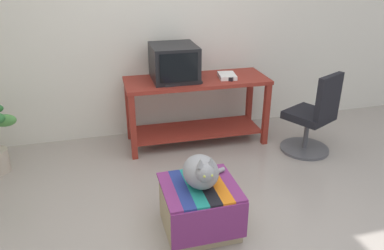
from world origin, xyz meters
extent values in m
plane|color=#9E9389|center=(0.00, 0.00, 0.00)|extent=(14.00, 14.00, 0.00)
cube|color=silver|center=(0.00, 2.05, 1.30)|extent=(8.00, 0.10, 2.60)
cube|color=maroon|center=(-0.41, 1.37, 0.35)|extent=(0.06, 0.06, 0.70)
cube|color=maroon|center=(1.05, 1.34, 0.35)|extent=(0.06, 0.06, 0.70)
cube|color=maroon|center=(1.06, 1.83, 0.35)|extent=(0.06, 0.06, 0.70)
cube|color=maroon|center=(-0.40, 1.86, 0.35)|extent=(0.06, 0.06, 0.70)
cube|color=maroon|center=(0.33, 1.60, 0.14)|extent=(1.42, 0.52, 0.02)
cube|color=maroon|center=(0.33, 1.60, 0.72)|extent=(1.55, 0.60, 0.04)
cube|color=black|center=(0.09, 1.65, 0.75)|extent=(0.33, 0.36, 0.02)
cube|color=black|center=(0.09, 1.65, 0.93)|extent=(0.48, 0.52, 0.37)
cube|color=black|center=(0.09, 1.39, 0.93)|extent=(0.38, 0.02, 0.29)
cube|color=black|center=(0.14, 1.47, 0.75)|extent=(0.41, 0.17, 0.02)
cube|color=white|center=(0.66, 1.55, 0.76)|extent=(0.21, 0.27, 0.04)
cube|color=tan|center=(-0.06, 0.12, 0.19)|extent=(0.53, 0.49, 0.37)
cube|color=#7A2D6B|center=(-0.06, -0.15, 0.22)|extent=(0.56, 0.01, 0.30)
cube|color=#7A2D6B|center=(-0.29, 0.12, 0.38)|extent=(0.09, 0.53, 0.02)
cube|color=navy|center=(-0.20, 0.12, 0.38)|extent=(0.09, 0.53, 0.02)
cube|color=#1E897A|center=(-0.11, 0.12, 0.38)|extent=(0.09, 0.53, 0.02)
cube|color=black|center=(-0.02, 0.12, 0.38)|extent=(0.09, 0.53, 0.02)
cube|color=orange|center=(0.08, 0.12, 0.38)|extent=(0.09, 0.53, 0.02)
cube|color=#7A2D6B|center=(0.17, 0.12, 0.38)|extent=(0.09, 0.53, 0.02)
ellipsoid|color=gray|center=(-0.05, 0.13, 0.50)|extent=(0.26, 0.33, 0.23)
sphere|color=gray|center=(-0.06, 0.00, 0.57)|extent=(0.14, 0.14, 0.14)
cylinder|color=gray|center=(0.06, 0.21, 0.41)|extent=(0.25, 0.14, 0.04)
cone|color=gray|center=(-0.09, 0.00, 0.65)|extent=(0.06, 0.06, 0.06)
cone|color=gray|center=(-0.02, 0.00, 0.65)|extent=(0.06, 0.06, 0.06)
sphere|color=#C6D151|center=(-0.08, -0.06, 0.58)|extent=(0.02, 0.02, 0.02)
sphere|color=#C6D151|center=(-0.03, -0.06, 0.58)|extent=(0.02, 0.02, 0.02)
ellipsoid|color=#4C8E42|center=(-1.60, 1.48, 0.52)|extent=(0.21, 0.08, 0.12)
cylinder|color=#4C4C51|center=(1.41, 1.08, 0.01)|extent=(0.52, 0.52, 0.03)
cylinder|color=#4C4C51|center=(1.41, 1.08, 0.20)|extent=(0.05, 0.05, 0.34)
cube|color=black|center=(1.41, 1.08, 0.41)|extent=(0.56, 0.56, 0.08)
cube|color=black|center=(1.50, 0.91, 0.67)|extent=(0.37, 0.22, 0.44)
cube|color=black|center=(0.63, 1.45, 0.76)|extent=(0.11, 0.10, 0.04)
camera|label=1|loc=(-0.73, -2.13, 1.93)|focal=35.09mm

